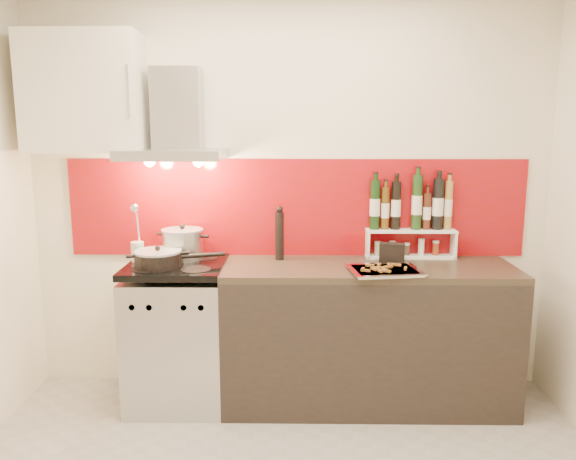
{
  "coord_description": "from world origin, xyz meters",
  "views": [
    {
      "loc": [
        0.05,
        -2.28,
        1.74
      ],
      "look_at": [
        0.0,
        0.95,
        1.15
      ],
      "focal_mm": 35.0,
      "sensor_mm": 36.0,
      "label": 1
    }
  ],
  "objects_px": {
    "counter": "(367,334)",
    "baking_tray": "(384,270)",
    "range_stove": "(178,335)",
    "stock_pot": "(183,244)",
    "pepper_mill": "(280,234)",
    "saute_pan": "(159,259)"
  },
  "relations": [
    {
      "from": "counter",
      "to": "baking_tray",
      "type": "xyz_separation_m",
      "value": [
        0.07,
        -0.18,
        0.47
      ]
    },
    {
      "from": "range_stove",
      "to": "stock_pot",
      "type": "relative_size",
      "value": 3.43
    },
    {
      "from": "counter",
      "to": "baking_tray",
      "type": "height_order",
      "value": "baking_tray"
    },
    {
      "from": "range_stove",
      "to": "counter",
      "type": "height_order",
      "value": "range_stove"
    },
    {
      "from": "range_stove",
      "to": "baking_tray",
      "type": "xyz_separation_m",
      "value": [
        1.27,
        -0.17,
        0.47
      ]
    },
    {
      "from": "range_stove",
      "to": "stock_pot",
      "type": "distance_m",
      "value": 0.58
    },
    {
      "from": "stock_pot",
      "to": "pepper_mill",
      "type": "distance_m",
      "value": 0.62
    },
    {
      "from": "pepper_mill",
      "to": "baking_tray",
      "type": "relative_size",
      "value": 0.78
    },
    {
      "from": "range_stove",
      "to": "counter",
      "type": "distance_m",
      "value": 1.2
    },
    {
      "from": "stock_pot",
      "to": "range_stove",
      "type": "bearing_deg",
      "value": -99.0
    },
    {
      "from": "pepper_mill",
      "to": "baking_tray",
      "type": "xyz_separation_m",
      "value": [
        0.63,
        -0.33,
        -0.15
      ]
    },
    {
      "from": "counter",
      "to": "pepper_mill",
      "type": "height_order",
      "value": "pepper_mill"
    },
    {
      "from": "counter",
      "to": "pepper_mill",
      "type": "relative_size",
      "value": 5.15
    },
    {
      "from": "baking_tray",
      "to": "range_stove",
      "type": "bearing_deg",
      "value": 172.24
    },
    {
      "from": "counter",
      "to": "stock_pot",
      "type": "xyz_separation_m",
      "value": [
        -1.18,
        0.13,
        0.56
      ]
    },
    {
      "from": "pepper_mill",
      "to": "stock_pot",
      "type": "bearing_deg",
      "value": -177.42
    },
    {
      "from": "saute_pan",
      "to": "pepper_mill",
      "type": "bearing_deg",
      "value": 18.43
    },
    {
      "from": "range_stove",
      "to": "baking_tray",
      "type": "distance_m",
      "value": 1.36
    },
    {
      "from": "range_stove",
      "to": "pepper_mill",
      "type": "relative_size",
      "value": 2.6
    },
    {
      "from": "range_stove",
      "to": "pepper_mill",
      "type": "distance_m",
      "value": 0.91
    },
    {
      "from": "counter",
      "to": "pepper_mill",
      "type": "distance_m",
      "value": 0.85
    },
    {
      "from": "pepper_mill",
      "to": "baking_tray",
      "type": "height_order",
      "value": "pepper_mill"
    }
  ]
}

